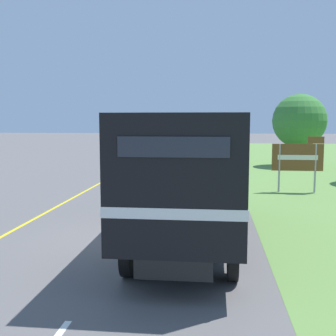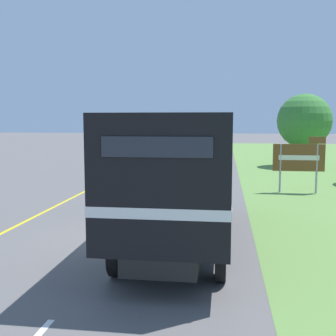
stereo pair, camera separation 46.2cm
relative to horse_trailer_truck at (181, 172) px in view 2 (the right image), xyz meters
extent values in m
plane|color=#5B5959|center=(-1.69, 0.27, -1.96)|extent=(200.00, 200.00, 0.00)
cube|color=yellow|center=(-5.39, 17.93, -1.96)|extent=(0.12, 68.18, 0.01)
cube|color=white|center=(-1.69, 0.59, -1.96)|extent=(0.12, 2.60, 0.01)
cube|color=white|center=(-1.69, 7.19, -1.96)|extent=(0.12, 2.60, 0.01)
cube|color=white|center=(-1.69, 13.79, -1.96)|extent=(0.12, 2.60, 0.01)
cube|color=white|center=(-1.69, 20.39, -1.96)|extent=(0.12, 2.60, 0.01)
cube|color=white|center=(-1.69, 26.99, -1.96)|extent=(0.12, 2.60, 0.01)
cylinder|color=black|center=(-1.11, 3.87, -1.46)|extent=(0.22, 1.00, 1.00)
cylinder|color=black|center=(1.11, 3.87, -1.46)|extent=(0.22, 1.00, 1.00)
cylinder|color=black|center=(-1.11, -2.55, -1.46)|extent=(0.22, 1.00, 1.00)
cylinder|color=black|center=(1.11, -2.55, -1.46)|extent=(0.22, 1.00, 1.00)
cube|color=black|center=(0.00, 0.27, -1.28)|extent=(1.42, 8.56, 0.36)
cube|color=black|center=(0.00, -0.78, 0.21)|extent=(2.59, 6.46, 2.62)
cube|color=white|center=(0.00, -0.78, -0.25)|extent=(2.61, 6.48, 0.20)
cube|color=#232833|center=(0.00, -4.02, 0.93)|extent=(1.94, 0.03, 0.36)
cube|color=black|center=(0.00, 3.50, -0.15)|extent=(2.49, 2.10, 1.90)
cube|color=#283342|center=(0.00, 4.56, 0.09)|extent=(2.20, 0.03, 0.85)
cylinder|color=black|center=(-4.23, 16.25, -1.63)|extent=(0.16, 0.66, 0.66)
cylinder|color=black|center=(-2.75, 16.25, -1.63)|extent=(0.16, 0.66, 0.66)
cylinder|color=black|center=(-4.23, 13.82, -1.63)|extent=(0.16, 0.66, 0.66)
cylinder|color=black|center=(-2.75, 13.82, -1.63)|extent=(0.16, 0.66, 0.66)
cube|color=white|center=(-3.49, 15.03, -1.22)|extent=(1.80, 3.93, 0.81)
cube|color=#282D38|center=(-3.49, 14.88, -0.47)|extent=(1.55, 2.16, 0.69)
cube|color=red|center=(-4.12, 13.06, -1.08)|extent=(0.20, 0.03, 0.14)
cube|color=red|center=(-2.86, 13.06, -1.08)|extent=(0.20, 0.03, 0.14)
cylinder|color=black|center=(-0.47, 27.87, -1.63)|extent=(0.16, 0.66, 0.66)
cylinder|color=black|center=(1.01, 27.87, -1.63)|extent=(0.16, 0.66, 0.66)
cylinder|color=black|center=(-0.47, 25.36, -1.63)|extent=(0.16, 0.66, 0.66)
cylinder|color=black|center=(1.01, 25.36, -1.63)|extent=(0.16, 0.66, 0.66)
cube|color=silver|center=(0.27, 26.62, -1.16)|extent=(1.80, 4.05, 0.94)
cube|color=#282D38|center=(0.27, 26.45, -0.29)|extent=(1.55, 2.23, 0.80)
cube|color=red|center=(-0.36, 24.58, -1.00)|extent=(0.20, 0.03, 0.14)
cube|color=red|center=(0.90, 24.58, -1.00)|extent=(0.20, 0.03, 0.14)
cylinder|color=black|center=(-4.31, 43.25, -1.63)|extent=(0.16, 0.66, 0.66)
cylinder|color=black|center=(-2.84, 43.25, -1.63)|extent=(0.16, 0.66, 0.66)
cylinder|color=black|center=(-4.31, 40.79, -1.63)|extent=(0.16, 0.66, 0.66)
cylinder|color=black|center=(-2.84, 40.79, -1.63)|extent=(0.16, 0.66, 0.66)
cube|color=gray|center=(-3.57, 42.02, -1.22)|extent=(1.80, 3.97, 0.81)
cube|color=#282D38|center=(-3.57, 41.86, -0.47)|extent=(1.55, 2.19, 0.69)
cube|color=red|center=(-4.20, 40.02, -1.08)|extent=(0.20, 0.03, 0.14)
cube|color=red|center=(-2.94, 40.02, -1.08)|extent=(0.20, 0.03, 0.14)
cylinder|color=#9E9EA3|center=(3.73, 8.84, -0.82)|extent=(0.09, 0.09, 2.27)
cylinder|color=#9E9EA3|center=(5.37, 8.84, -0.82)|extent=(0.09, 0.09, 2.27)
cube|color=brown|center=(4.55, 8.84, -0.32)|extent=(2.34, 0.06, 1.26)
cube|color=brown|center=(5.34, 8.84, 0.49)|extent=(0.75, 0.06, 0.32)
cube|color=silver|center=(4.55, 8.81, -0.32)|extent=(1.82, 0.02, 0.23)
cylinder|color=#4C3823|center=(6.83, 20.60, -1.08)|extent=(0.33, 0.33, 1.77)
sphere|color=#387A33|center=(6.83, 20.60, 1.37)|extent=(3.90, 3.90, 3.90)
camera|label=1|loc=(0.71, -11.18, 1.38)|focal=45.00mm
camera|label=2|loc=(1.17, -11.13, 1.38)|focal=45.00mm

